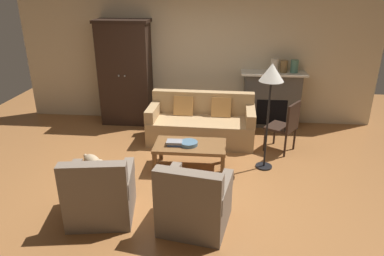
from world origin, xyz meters
The scene contains 16 objects.
ground_plane centered at (0.00, 0.00, 0.00)m, with size 9.60×9.60×0.00m, color #9E6638.
back_wall centered at (0.00, 2.55, 1.40)m, with size 7.20×0.10×2.80m, color beige.
fireplace centered at (1.55, 2.30, 0.57)m, with size 1.26×0.48×1.12m.
armoire centered at (-1.40, 2.22, 1.05)m, with size 1.06×0.57×2.09m.
couch centered at (0.20, 1.41, 0.32)m, with size 1.94×0.90×0.86m.
coffee_table centered at (0.11, 0.29, 0.37)m, with size 1.10×0.60×0.42m.
fruit_bowl centered at (0.09, 0.26, 0.45)m, with size 0.28×0.28×0.06m, color slate.
book_stack centered at (-0.12, 0.25, 0.45)m, with size 0.26×0.18×0.07m.
mantel_vase_cream centered at (1.55, 2.28, 1.25)m, with size 0.15×0.15×0.26m, color beige.
mantel_vase_bronze centered at (1.73, 2.28, 1.24)m, with size 0.15×0.15×0.23m, color olive.
mantel_vase_jade centered at (1.93, 2.28, 1.24)m, with size 0.15×0.15×0.24m, color slate.
armchair_near_left centered at (-0.86, -1.06, 0.32)m, with size 0.88×0.88×0.88m.
armchair_near_right centered at (0.30, -1.14, 0.32)m, with size 0.89×0.89×0.88m.
side_chair_wooden centered at (1.67, 1.06, 0.51)m, with size 0.61×0.61×0.90m.
floor_lamp centered at (1.27, 0.45, 1.44)m, with size 0.36×0.36×1.67m.
dog centered at (-1.29, -0.14, 0.25)m, with size 0.46×0.45×0.39m.
Camera 1 is at (0.61, -4.62, 2.70)m, focal length 32.96 mm.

